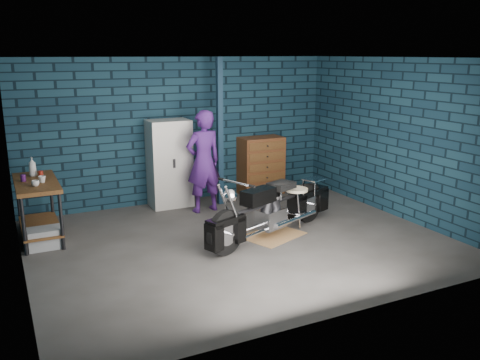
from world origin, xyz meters
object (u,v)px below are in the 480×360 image
object	(u,v)px
motorcycle	(273,204)
person	(204,162)
storage_bin	(45,238)
tool_chest	(261,166)
locker	(170,164)
workbench	(39,210)
shop_stool	(296,208)

from	to	relation	value
motorcycle	person	size ratio (longest dim) A/B	1.28
storage_bin	motorcycle	bearing A→B (deg)	-17.31
tool_chest	locker	bearing A→B (deg)	180.00
workbench	motorcycle	bearing A→B (deg)	-23.84
shop_stool	person	bearing A→B (deg)	124.28
person	locker	world-z (taller)	person
motorcycle	locker	xyz separation A→B (m)	(-0.92, 2.24, 0.29)
person	locker	bearing A→B (deg)	-59.43
storage_bin	person	bearing A→B (deg)	13.09
person	storage_bin	xyz separation A→B (m)	(-2.76, -0.64, -0.76)
locker	shop_stool	bearing A→B (deg)	-55.01
motorcycle	shop_stool	size ratio (longest dim) A/B	3.55
person	tool_chest	bearing A→B (deg)	-164.51
storage_bin	locker	size ratio (longest dim) A/B	0.29
motorcycle	locker	distance (m)	2.43
workbench	locker	bearing A→B (deg)	18.75
motorcycle	tool_chest	xyz separation A→B (m)	(0.99, 2.24, 0.06)
motorcycle	storage_bin	distance (m)	3.41
motorcycle	tool_chest	bearing A→B (deg)	44.92
person	shop_stool	distance (m)	1.88
storage_bin	locker	distance (m)	2.71
workbench	storage_bin	xyz separation A→B (m)	(0.02, -0.43, -0.31)
motorcycle	locker	size ratio (longest dim) A/B	1.46
locker	tool_chest	distance (m)	1.92
storage_bin	shop_stool	size ratio (longest dim) A/B	0.72
workbench	shop_stool	world-z (taller)	workbench
workbench	person	bearing A→B (deg)	4.35
workbench	motorcycle	xyz separation A→B (m)	(3.26, -1.44, 0.06)
storage_bin	tool_chest	xyz separation A→B (m)	(4.23, 1.23, 0.43)
person	workbench	bearing A→B (deg)	-1.80
motorcycle	person	xyz separation A→B (m)	(-0.48, 1.65, 0.39)
motorcycle	tool_chest	size ratio (longest dim) A/B	2.03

